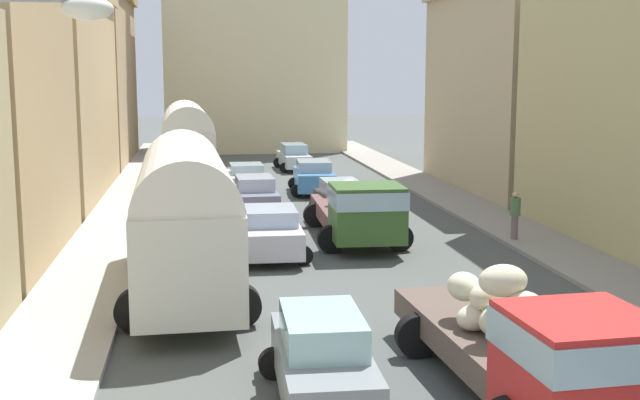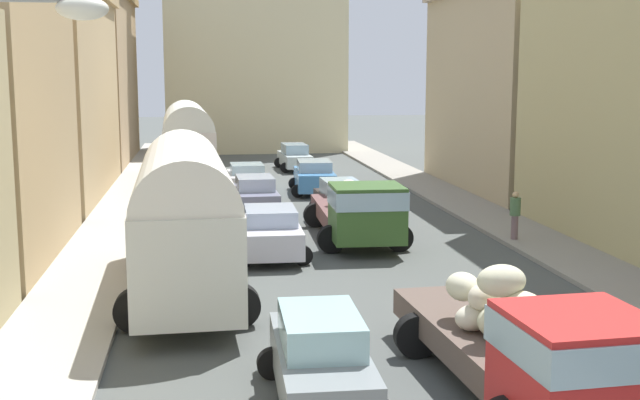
% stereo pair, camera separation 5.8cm
% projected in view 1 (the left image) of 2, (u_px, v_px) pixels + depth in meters
% --- Properties ---
extents(ground_plane, '(154.00, 154.00, 0.00)m').
position_uv_depth(ground_plane, '(306.00, 221.00, 31.91)').
color(ground_plane, '#4B4F4C').
extents(sidewalk_left, '(2.50, 70.00, 0.14)m').
position_uv_depth(sidewalk_left, '(117.00, 224.00, 30.85)').
color(sidewalk_left, '#ABA69B').
rests_on(sidewalk_left, ground).
extents(sidewalk_right, '(2.50, 70.00, 0.14)m').
position_uv_depth(sidewalk_right, '(484.00, 214.00, 32.95)').
color(sidewalk_right, gray).
rests_on(sidewalk_right, ground).
extents(building_left_3, '(5.94, 14.27, 9.59)m').
position_uv_depth(building_left_3, '(41.00, 93.00, 37.17)').
color(building_left_3, tan).
rests_on(building_left_3, ground).
extents(building_left_4, '(6.06, 13.97, 10.78)m').
position_uv_depth(building_left_4, '(84.00, 78.00, 51.68)').
color(building_left_4, tan).
rests_on(building_left_4, ground).
extents(building_right_2, '(4.29, 9.99, 12.17)m').
position_uv_depth(building_right_2, '(635.00, 62.00, 27.67)').
color(building_right_2, tan).
rests_on(building_right_2, ground).
extents(building_right_3, '(6.51, 12.86, 10.00)m').
position_uv_depth(building_right_3, '(520.00, 87.00, 39.68)').
color(building_right_3, tan).
rests_on(building_right_3, ground).
extents(distant_church, '(12.88, 6.28, 20.81)m').
position_uv_depth(distant_church, '(254.00, 47.00, 59.34)').
color(distant_church, beige).
rests_on(distant_church, ground).
extents(parked_bus_0, '(3.47, 9.45, 4.02)m').
position_uv_depth(parked_bus_0, '(185.00, 212.00, 20.90)').
color(parked_bus_0, silver).
rests_on(parked_bus_0, ground).
extents(parked_bus_1, '(3.51, 9.65, 4.23)m').
position_uv_depth(parked_bus_1, '(187.00, 140.00, 41.27)').
color(parked_bus_1, silver).
rests_on(parked_bus_1, ground).
extents(cargo_truck_0, '(3.17, 7.47, 2.39)m').
position_uv_depth(cargo_truck_0, '(533.00, 346.00, 13.69)').
color(cargo_truck_0, red).
rests_on(cargo_truck_0, ground).
extents(cargo_truck_1, '(3.24, 7.57, 2.22)m').
position_uv_depth(cargo_truck_1, '(358.00, 210.00, 27.46)').
color(cargo_truck_1, '#345724').
rests_on(cargo_truck_1, ground).
extents(car_0, '(2.23, 3.83, 1.54)m').
position_uv_depth(car_0, '(340.00, 199.00, 32.35)').
color(car_0, '#2C2423').
rests_on(car_0, ground).
extents(car_1, '(2.50, 4.28, 1.58)m').
position_uv_depth(car_1, '(314.00, 177.00, 39.00)').
color(car_1, '#4685C3').
rests_on(car_1, ground).
extents(car_2, '(2.22, 4.41, 1.55)m').
position_uv_depth(car_2, '(294.00, 157.00, 48.35)').
color(car_2, silver).
rests_on(car_2, ground).
extents(car_3, '(2.17, 4.19, 1.65)m').
position_uv_depth(car_3, '(322.00, 359.00, 14.16)').
color(car_3, gray).
rests_on(car_3, ground).
extents(car_4, '(2.41, 4.03, 1.56)m').
position_uv_depth(car_4, '(271.00, 232.00, 25.53)').
color(car_4, silver).
rests_on(car_4, ground).
extents(car_5, '(2.29, 3.97, 1.64)m').
position_uv_depth(car_5, '(255.00, 197.00, 32.63)').
color(car_5, slate).
rests_on(car_5, ground).
extents(car_6, '(2.39, 3.76, 1.39)m').
position_uv_depth(car_6, '(247.00, 178.00, 39.30)').
color(car_6, silver).
rests_on(car_6, ground).
extents(pedestrian_0, '(0.47, 0.47, 1.78)m').
position_uv_depth(pedestrian_0, '(515.00, 214.00, 27.58)').
color(pedestrian_0, slate).
rests_on(pedestrian_0, ground).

